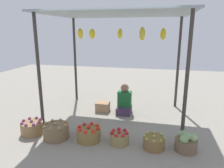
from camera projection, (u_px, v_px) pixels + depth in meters
name	position (u px, v px, depth m)	size (l,w,h in m)	color
ground_plane	(117.00, 115.00, 5.34)	(14.00, 14.00, 0.00)	gray
market_stall_structure	(117.00, 22.00, 4.79)	(3.28, 2.28, 2.48)	#38332D
vendor_person	(124.00, 102.00, 5.40)	(0.36, 0.44, 0.78)	#432F4C
basket_purple_onions	(32.00, 128.00, 4.34)	(0.45, 0.45, 0.31)	olive
basket_potatoes	(56.00, 131.00, 4.16)	(0.50, 0.50, 0.33)	brown
basket_red_tomatoes	(89.00, 134.00, 4.07)	(0.46, 0.46, 0.31)	olive
basket_red_apples	(119.00, 138.00, 3.96)	(0.37, 0.37, 0.27)	olive
basket_limes	(154.00, 142.00, 3.81)	(0.40, 0.40, 0.25)	brown
basket_cabbages	(186.00, 143.00, 3.72)	(0.39, 0.39, 0.35)	brown
wooden_crate_near_vendor	(103.00, 107.00, 5.58)	(0.34, 0.30, 0.24)	#A9805A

